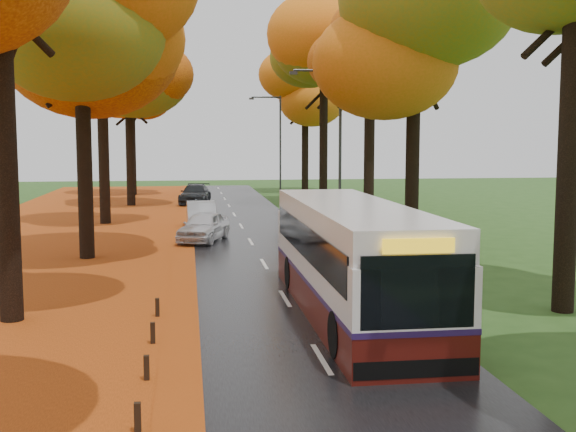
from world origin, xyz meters
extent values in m
cube|color=black|center=(0.00, 25.00, 0.02)|extent=(6.50, 90.00, 0.04)
cube|color=silver|center=(0.00, 25.00, 0.04)|extent=(0.12, 90.00, 0.01)
cube|color=maroon|center=(-9.00, 25.00, 0.01)|extent=(12.00, 90.00, 0.02)
cube|color=#BF5013|center=(-3.05, 25.00, 0.04)|extent=(0.90, 90.00, 0.01)
cylinder|color=black|center=(-7.50, 16.50, 4.58)|extent=(0.60, 0.60, 9.15)
cylinder|color=black|center=(-6.90, 26.50, 4.00)|extent=(0.60, 0.60, 8.00)
ellipsoid|color=orange|center=(-6.90, 26.50, 9.00)|extent=(9.20, 9.20, 7.18)
cylinder|color=black|center=(-7.50, 38.50, 4.29)|extent=(0.60, 0.60, 8.58)
ellipsoid|color=orange|center=(-7.50, 38.50, 9.65)|extent=(8.00, 8.00, 6.24)
cylinder|color=black|center=(-6.90, 49.50, 4.58)|extent=(0.60, 0.60, 9.15)
ellipsoid|color=orange|center=(-6.90, 49.50, 10.30)|extent=(9.20, 9.20, 7.18)
cylinder|color=black|center=(-7.50, 59.50, 4.00)|extent=(0.60, 0.60, 8.00)
ellipsoid|color=orange|center=(-7.50, 59.50, 9.00)|extent=(8.00, 8.00, 6.24)
cylinder|color=black|center=(7.50, 15.50, 4.61)|extent=(0.60, 0.60, 9.22)
cylinder|color=black|center=(6.90, 27.50, 4.10)|extent=(0.60, 0.60, 8.19)
ellipsoid|color=orange|center=(6.90, 27.50, 9.22)|extent=(9.20, 9.20, 7.18)
cylinder|color=black|center=(7.50, 37.50, 4.35)|extent=(0.60, 0.60, 8.70)
ellipsoid|color=orange|center=(7.50, 37.50, 9.79)|extent=(8.20, 8.20, 6.40)
cylinder|color=black|center=(6.90, 48.50, 4.61)|extent=(0.60, 0.60, 9.22)
ellipsoid|color=orange|center=(6.90, 48.50, 10.37)|extent=(9.20, 9.20, 7.18)
cylinder|color=black|center=(7.50, 60.50, 4.10)|extent=(0.60, 0.60, 8.19)
ellipsoid|color=orange|center=(7.50, 60.50, 9.22)|extent=(8.20, 8.20, 6.40)
cube|color=black|center=(-3.70, 8.60, 0.26)|extent=(0.11, 0.11, 0.52)
cube|color=black|center=(-3.70, 11.20, 0.26)|extent=(0.11, 0.11, 0.52)
cube|color=black|center=(-3.70, 13.80, 0.26)|extent=(0.11, 0.11, 0.52)
cube|color=black|center=(-3.70, 16.40, 0.26)|extent=(0.11, 0.11, 0.52)
cylinder|color=#333538|center=(4.20, 30.00, 4.00)|extent=(0.14, 0.14, 8.00)
cylinder|color=#333538|center=(3.10, 30.00, 7.90)|extent=(2.20, 0.11, 0.11)
cube|color=#333538|center=(2.00, 30.00, 7.78)|extent=(0.35, 0.18, 0.14)
cylinder|color=#333538|center=(4.20, 52.00, 4.00)|extent=(0.14, 0.14, 8.00)
cylinder|color=#333538|center=(3.10, 52.00, 7.90)|extent=(2.20, 0.11, 0.11)
cube|color=#333538|center=(2.00, 52.00, 7.78)|extent=(0.35, 0.18, 0.14)
cube|color=#450F0A|center=(1.56, 15.91, 0.51)|extent=(2.60, 11.44, 0.94)
cube|color=white|center=(1.56, 15.91, 1.65)|extent=(2.60, 11.44, 1.35)
cube|color=white|center=(1.56, 15.91, 2.69)|extent=(2.55, 11.21, 0.73)
cube|color=#28164D|center=(1.56, 15.91, 1.03)|extent=(2.62, 11.46, 0.12)
cube|color=black|center=(1.56, 15.91, 2.07)|extent=(2.63, 10.52, 0.88)
cube|color=black|center=(1.56, 10.22, 1.86)|extent=(2.29, 0.06, 1.46)
cube|color=yellow|center=(1.56, 10.22, 2.76)|extent=(1.43, 0.06, 0.29)
cube|color=black|center=(1.56, 10.24, 0.33)|extent=(2.55, 0.12, 0.36)
cylinder|color=black|center=(0.38, 12.02, 0.56)|extent=(0.29, 1.04, 1.04)
cylinder|color=black|center=(2.74, 12.02, 0.56)|extent=(0.29, 1.04, 1.04)
cylinder|color=black|center=(0.38, 19.34, 0.56)|extent=(0.29, 1.04, 1.04)
cylinder|color=black|center=(2.74, 19.34, 0.56)|extent=(0.29, 1.04, 1.04)
imported|color=silver|center=(-2.14, 30.46, 0.74)|extent=(2.89, 4.39, 1.39)
imported|color=#93969A|center=(-2.17, 35.44, 0.75)|extent=(1.61, 4.33, 1.41)
imported|color=black|center=(-2.35, 49.87, 0.74)|extent=(2.61, 5.06, 1.40)
camera|label=1|loc=(-2.81, -3.02, 4.83)|focal=45.00mm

